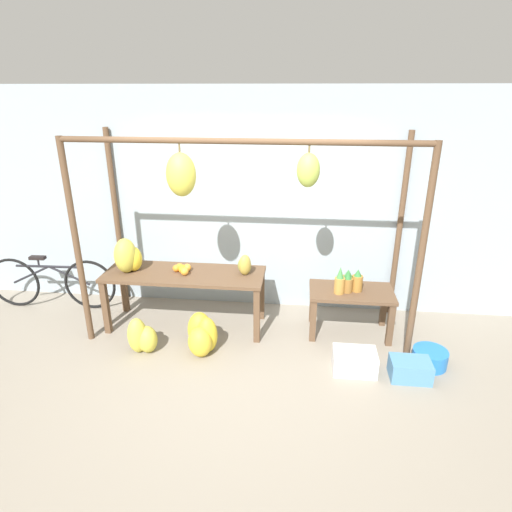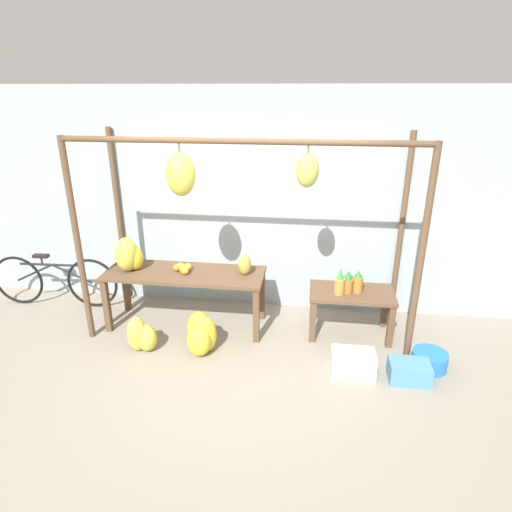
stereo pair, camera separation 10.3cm
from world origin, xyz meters
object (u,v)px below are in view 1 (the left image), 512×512
object	(u,v)px
banana_pile_on_table	(128,257)
banana_pile_ground_right	(202,335)
banana_pile_ground_left	(142,337)
fruit_crate_white	(354,361)
orange_pile	(182,269)
parked_bicycle	(52,282)
blue_bucket	(430,358)
fruit_crate_purple	(410,369)
pineapple_cluster	(348,282)
papaya_pile	(245,265)

from	to	relation	value
banana_pile_on_table	banana_pile_ground_right	xyz separation A→B (m)	(0.98, -0.51, -0.69)
banana_pile_on_table	banana_pile_ground_left	bearing A→B (deg)	-61.86
fruit_crate_white	orange_pile	bearing A→B (deg)	160.11
banana_pile_ground_right	parked_bicycle	bearing A→B (deg)	160.06
orange_pile	parked_bicycle	size ratio (longest dim) A/B	0.13
fruit_crate_white	blue_bucket	distance (m)	0.82
fruit_crate_white	blue_bucket	xyz separation A→B (m)	(0.80, 0.18, -0.02)
orange_pile	fruit_crate_purple	size ratio (longest dim) A/B	0.54
banana_pile_ground_left	parked_bicycle	size ratio (longest dim) A/B	0.24
orange_pile	blue_bucket	size ratio (longest dim) A/B	0.60
banana_pile_ground_left	fruit_crate_white	xyz separation A→B (m)	(2.30, -0.09, -0.07)
banana_pile_ground_right	fruit_crate_purple	xyz separation A→B (m)	(2.20, -0.24, -0.10)
pineapple_cluster	banana_pile_ground_right	distance (m)	1.77
orange_pile	banana_pile_ground_left	distance (m)	0.91
fruit_crate_white	blue_bucket	size ratio (longest dim) A/B	1.23
pineapple_cluster	parked_bicycle	distance (m)	3.83
fruit_crate_white	fruit_crate_purple	bearing A→B (deg)	-6.51
banana_pile_on_table	blue_bucket	distance (m)	3.56
banana_pile_ground_left	fruit_crate_white	distance (m)	2.31
pineapple_cluster	blue_bucket	size ratio (longest dim) A/B	0.91
fruit_crate_white	fruit_crate_purple	xyz separation A→B (m)	(0.55, -0.06, -0.01)
parked_bicycle	banana_pile_on_table	bearing A→B (deg)	-13.07
fruit_crate_purple	banana_pile_ground_right	bearing A→B (deg)	173.67
banana_pile_ground_right	banana_pile_ground_left	bearing A→B (deg)	-172.01
orange_pile	parked_bicycle	xyz separation A→B (m)	(-1.87, 0.26, -0.39)
fruit_crate_white	fruit_crate_purple	size ratio (longest dim) A/B	1.11
fruit_crate_purple	pineapple_cluster	bearing A→B (deg)	126.35
banana_pile_ground_right	parked_bicycle	size ratio (longest dim) A/B	0.27
parked_bicycle	fruit_crate_white	bearing A→B (deg)	-14.28
parked_bicycle	papaya_pile	world-z (taller)	papaya_pile
banana_pile_ground_left	papaya_pile	bearing A→B (deg)	32.13
banana_pile_ground_left	blue_bucket	bearing A→B (deg)	1.62
blue_bucket	parked_bicycle	distance (m)	4.74
parked_bicycle	banana_pile_ground_left	bearing A→B (deg)	-29.87
pineapple_cluster	orange_pile	bearing A→B (deg)	-179.30
banana_pile_ground_right	fruit_crate_purple	world-z (taller)	banana_pile_ground_right
banana_pile_on_table	fruit_crate_white	bearing A→B (deg)	-14.84
banana_pile_on_table	pineapple_cluster	distance (m)	2.59
papaya_pile	fruit_crate_white	bearing A→B (deg)	-31.22
pineapple_cluster	fruit_crate_purple	xyz separation A→B (m)	(0.59, -0.81, -0.57)
pineapple_cluster	papaya_pile	bearing A→B (deg)	179.45
banana_pile_ground_right	orange_pile	bearing A→B (deg)	122.12
banana_pile_ground_left	fruit_crate_purple	distance (m)	2.86
pineapple_cluster	fruit_crate_purple	bearing A→B (deg)	-53.65
orange_pile	banana_pile_ground_left	xyz separation A→B (m)	(-0.32, -0.63, -0.57)
orange_pile	banana_pile_ground_right	xyz separation A→B (m)	(0.34, -0.54, -0.55)
pineapple_cluster	parked_bicycle	size ratio (longest dim) A/B	0.19
pineapple_cluster	banana_pile_ground_left	size ratio (longest dim) A/B	0.78
banana_pile_on_table	blue_bucket	size ratio (longest dim) A/B	1.16
banana_pile_on_table	banana_pile_ground_left	world-z (taller)	banana_pile_on_table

